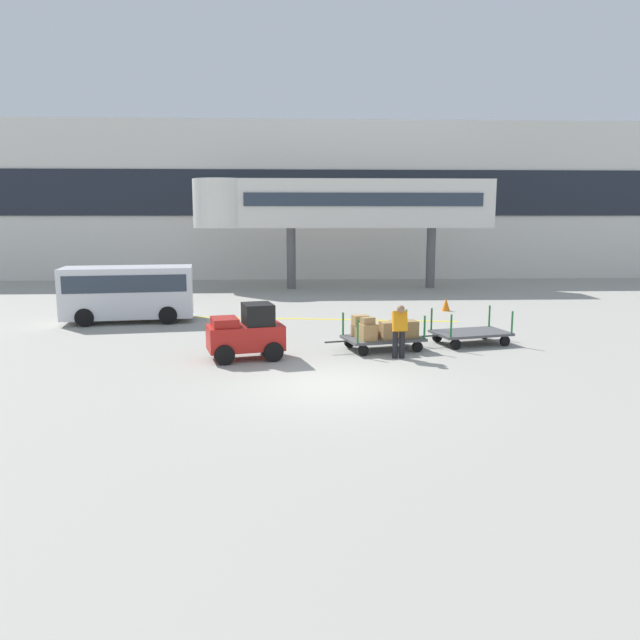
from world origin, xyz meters
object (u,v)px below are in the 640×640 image
at_px(baggage_handler, 399,329).
at_px(safety_cone_near, 446,304).
at_px(baggage_cart_lead, 384,332).
at_px(shuttle_van, 128,290).
at_px(baggage_tug, 247,333).
at_px(baggage_cart_middle, 470,333).

distance_m(baggage_handler, safety_cone_near, 9.50).
xyz_separation_m(baggage_cart_lead, shuttle_van, (-9.00, 5.54, 0.68)).
bearing_deg(shuttle_van, safety_cone_near, 9.32).
distance_m(baggage_tug, baggage_cart_middle, 7.17).
relative_size(baggage_cart_lead, baggage_cart_middle, 1.00).
relative_size(baggage_cart_lead, baggage_handler, 1.97).
distance_m(baggage_cart_middle, baggage_handler, 3.29).
bearing_deg(baggage_cart_middle, safety_cone_near, 82.39).
bearing_deg(safety_cone_near, baggage_tug, -132.25).
relative_size(shuttle_van, safety_cone_near, 9.12).
xyz_separation_m(baggage_tug, baggage_cart_lead, (4.05, 1.00, -0.20)).
height_order(baggage_cart_lead, shuttle_van, shuttle_van).
bearing_deg(baggage_tug, baggage_cart_middle, 14.37).
xyz_separation_m(baggage_cart_middle, baggage_handler, (-2.61, -1.93, 0.52)).
height_order(baggage_tug, shuttle_van, shuttle_van).
relative_size(baggage_cart_lead, safety_cone_near, 5.61).
distance_m(baggage_tug, baggage_cart_lead, 4.18).
distance_m(baggage_cart_middle, shuttle_van, 12.84).
distance_m(baggage_tug, baggage_handler, 4.33).
height_order(baggage_cart_middle, baggage_handler, baggage_handler).
xyz_separation_m(baggage_cart_middle, safety_cone_near, (0.92, 6.87, -0.07)).
height_order(baggage_tug, baggage_cart_middle, baggage_tug).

